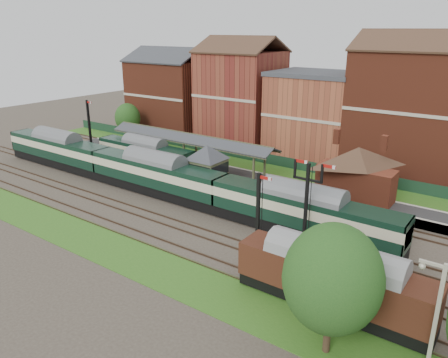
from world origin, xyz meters
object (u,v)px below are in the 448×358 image
Objects in this scene: semaphore_bracket at (307,202)px; goods_van_a at (285,265)px; signal_box at (207,169)px; platform_railcar at (145,153)px; dmu_train at (155,174)px.

goods_van_a is (1.56, -6.50, -2.46)m from semaphore_bracket.
signal_box is 16.16m from semaphore_bracket.
semaphore_bracket is at bearing 103.51° from goods_van_a.
signal_box is 0.37× the size of platform_railcar.
signal_box is at bearing 32.65° from dmu_train.
semaphore_bracket reaches higher than signal_box.
platform_railcar is (-28.39, 9.00, -2.46)m from semaphore_bracket.
dmu_train reaches higher than goods_van_a.
semaphore_bracket is 7.12m from goods_van_a.
dmu_train is at bearing -147.35° from signal_box.
signal_box is at bearing 159.08° from semaphore_bracket.
semaphore_bracket is 29.88m from platform_railcar.
goods_van_a is at bearing -27.36° from platform_railcar.
dmu_train is 10.53m from platform_railcar.
dmu_train is 8.84× the size of goods_van_a.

